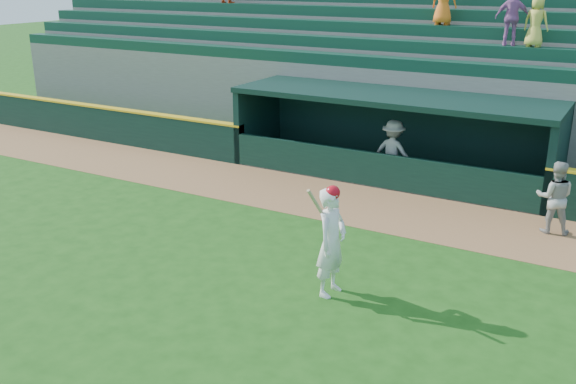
# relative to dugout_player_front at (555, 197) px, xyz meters

# --- Properties ---
(ground) EXTENTS (120.00, 120.00, 0.00)m
(ground) POSITION_rel_dugout_player_front_xyz_m (-4.90, -5.43, -0.86)
(ground) COLOR #1B4A12
(ground) RESTS_ON ground
(warning_track) EXTENTS (40.00, 3.00, 0.01)m
(warning_track) POSITION_rel_dugout_player_front_xyz_m (-4.90, -0.53, -0.86)
(warning_track) COLOR brown
(warning_track) RESTS_ON ground
(field_wall_left) EXTENTS (15.50, 0.30, 1.20)m
(field_wall_left) POSITION_rel_dugout_player_front_xyz_m (-17.15, 1.12, -0.26)
(field_wall_left) COLOR black
(field_wall_left) RESTS_ON ground
(wall_stripe_left) EXTENTS (15.50, 0.32, 0.06)m
(wall_stripe_left) POSITION_rel_dugout_player_front_xyz_m (-17.15, 1.12, 0.37)
(wall_stripe_left) COLOR gold
(wall_stripe_left) RESTS_ON field_wall_left
(dugout_player_front) EXTENTS (0.95, 0.81, 1.72)m
(dugout_player_front) POSITION_rel_dugout_player_front_xyz_m (0.00, 0.00, 0.00)
(dugout_player_front) COLOR #9C9C97
(dugout_player_front) RESTS_ON ground
(dugout_player_inside) EXTENTS (1.24, 0.77, 1.84)m
(dugout_player_inside) POSITION_rel_dugout_player_front_xyz_m (-4.59, 1.64, 0.06)
(dugout_player_inside) COLOR #989793
(dugout_player_inside) RESTS_ON ground
(dugout) EXTENTS (9.40, 2.80, 2.46)m
(dugout) POSITION_rel_dugout_player_front_xyz_m (-4.90, 2.57, 0.50)
(dugout) COLOR #60605B
(dugout) RESTS_ON ground
(stands) EXTENTS (34.50, 6.25, 7.61)m
(stands) POSITION_rel_dugout_player_front_xyz_m (-4.87, 7.14, 1.55)
(stands) COLOR slate
(stands) RESTS_ON ground
(batter_at_plate) EXTENTS (0.58, 0.86, 2.17)m
(batter_at_plate) POSITION_rel_dugout_player_front_xyz_m (-3.15, -5.28, 0.21)
(batter_at_plate) COLOR white
(batter_at_plate) RESTS_ON ground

